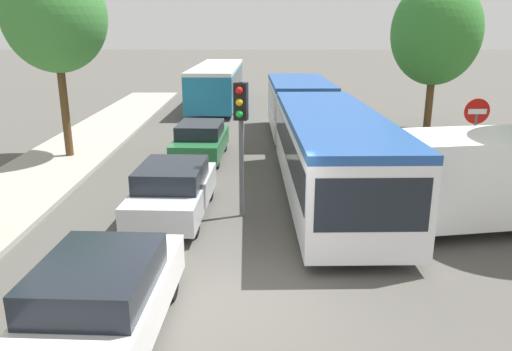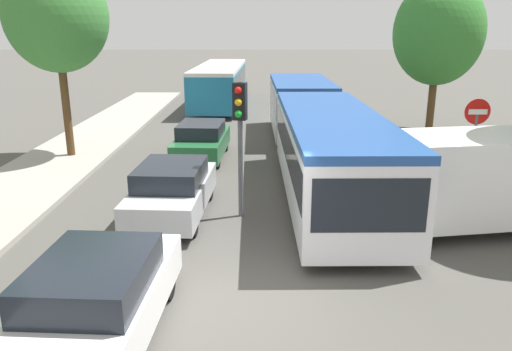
{
  "view_description": "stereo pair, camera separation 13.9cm",
  "coord_description": "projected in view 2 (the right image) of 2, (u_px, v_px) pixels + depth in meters",
  "views": [
    {
      "loc": [
        0.09,
        -7.8,
        4.69
      ],
      "look_at": [
        0.2,
        3.83,
        1.2
      ],
      "focal_mm": 35.0,
      "sensor_mm": 36.0,
      "label": 1
    },
    {
      "loc": [
        0.23,
        -7.8,
        4.69
      ],
      "look_at": [
        0.2,
        3.83,
        1.2
      ],
      "focal_mm": 35.0,
      "sensor_mm": 36.0,
      "label": 2
    }
  ],
  "objects": [
    {
      "name": "ground_plane",
      "position": [
        244.0,
        302.0,
        8.82
      ],
      "size": [
        200.0,
        200.0,
        0.0
      ],
      "primitive_type": "plane",
      "color": "#4F4C47"
    },
    {
      "name": "kerb_strip_left",
      "position": [
        82.0,
        147.0,
        19.89
      ],
      "size": [
        3.2,
        33.13,
        0.14
      ],
      "primitive_type": "cube",
      "color": "#9E998E",
      "rests_on": "ground"
    },
    {
      "name": "articulated_bus",
      "position": [
        316.0,
        126.0,
        17.07
      ],
      "size": [
        2.65,
        16.5,
        2.45
      ],
      "rotation": [
        0.0,
        0.0,
        -1.56
      ],
      "color": "silver",
      "rests_on": "ground"
    },
    {
      "name": "city_bus_rear",
      "position": [
        221.0,
        82.0,
        30.58
      ],
      "size": [
        2.86,
        11.36,
        2.43
      ],
      "rotation": [
        0.0,
        0.0,
        1.54
      ],
      "color": "teal",
      "rests_on": "ground"
    },
    {
      "name": "queued_car_white",
      "position": [
        98.0,
        300.0,
        7.53
      ],
      "size": [
        1.96,
        4.19,
        1.42
      ],
      "rotation": [
        0.0,
        0.0,
        1.52
      ],
      "color": "white",
      "rests_on": "ground"
    },
    {
      "name": "queued_car_silver",
      "position": [
        174.0,
        190.0,
        12.67
      ],
      "size": [
        1.91,
        4.08,
        1.39
      ],
      "rotation": [
        0.0,
        0.0,
        1.52
      ],
      "color": "#B7BABF",
      "rests_on": "ground"
    },
    {
      "name": "queued_car_green",
      "position": [
        203.0,
        141.0,
        18.2
      ],
      "size": [
        1.87,
        3.99,
        1.36
      ],
      "rotation": [
        0.0,
        0.0,
        1.52
      ],
      "color": "#236638",
      "rests_on": "ground"
    },
    {
      "name": "white_van",
      "position": [
        478.0,
        180.0,
        11.68
      ],
      "size": [
        5.24,
        2.68,
        2.31
      ],
      "rotation": [
        0.0,
        0.0,
        3.29
      ],
      "color": "white",
      "rests_on": "ground"
    },
    {
      "name": "traffic_light",
      "position": [
        241.0,
        120.0,
        12.13
      ],
      "size": [
        0.36,
        0.39,
        3.4
      ],
      "rotation": [
        0.0,
        0.0,
        -1.79
      ],
      "color": "#56595E",
      "rests_on": "ground"
    },
    {
      "name": "no_entry_sign",
      "position": [
        476.0,
        133.0,
        13.65
      ],
      "size": [
        0.7,
        0.08,
        2.82
      ],
      "rotation": [
        0.0,
        0.0,
        -1.57
      ],
      "color": "#56595E",
      "rests_on": "ground"
    },
    {
      "name": "tree_left_mid",
      "position": [
        58.0,
        16.0,
        17.02
      ],
      "size": [
        3.5,
        3.5,
        6.96
      ],
      "color": "#51381E",
      "rests_on": "ground"
    },
    {
      "name": "tree_right_mid",
      "position": [
        440.0,
        35.0,
        22.06
      ],
      "size": [
        3.93,
        3.93,
        6.77
      ],
      "color": "#51381E",
      "rests_on": "ground"
    }
  ]
}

